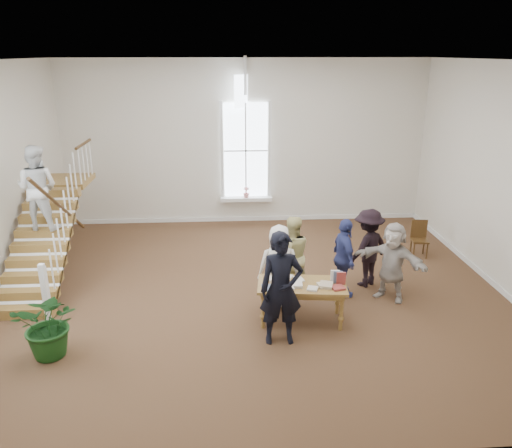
{
  "coord_description": "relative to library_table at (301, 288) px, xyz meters",
  "views": [
    {
      "loc": [
        -0.58,
        -9.24,
        4.64
      ],
      "look_at": [
        0.03,
        0.4,
        1.3
      ],
      "focal_mm": 35.0,
      "sensor_mm": 36.0,
      "label": 1
    }
  ],
  "objects": [
    {
      "name": "ground",
      "position": [
        -0.73,
        1.29,
        -0.65
      ],
      "size": [
        10.0,
        10.0,
        0.0
      ],
      "primitive_type": "plane",
      "color": "#4D311E",
      "rests_on": "ground"
    },
    {
      "name": "room_shell",
      "position": [
        -0.73,
        5.68,
        -0.25
      ],
      "size": [
        10.49,
        10.0,
        10.0
      ],
      "color": "silver",
      "rests_on": "ground"
    },
    {
      "name": "staircase",
      "position": [
        -5.08,
        2.03,
        0.97
      ],
      "size": [
        1.1,
        4.1,
        2.92
      ],
      "color": "brown",
      "rests_on": "ground"
    },
    {
      "name": "library_table",
      "position": [
        0.0,
        0.0,
        0.0
      ],
      "size": [
        1.65,
        0.96,
        0.79
      ],
      "rotation": [
        0.0,
        0.0,
        -0.11
      ],
      "color": "brown",
      "rests_on": "ground"
    },
    {
      "name": "police_officer",
      "position": [
        -0.44,
        -0.64,
        0.32
      ],
      "size": [
        0.72,
        0.48,
        1.95
      ],
      "primitive_type": "imported",
      "rotation": [
        0.0,
        0.0,
        0.02
      ],
      "color": "black",
      "rests_on": "ground"
    },
    {
      "name": "elderly_woman",
      "position": [
        -0.34,
        0.61,
        0.16
      ],
      "size": [
        0.8,
        0.53,
        1.62
      ],
      "primitive_type": "imported",
      "rotation": [
        0.0,
        0.0,
        3.16
      ],
      "color": "silver",
      "rests_on": "ground"
    },
    {
      "name": "person_yellow",
      "position": [
        -0.04,
        1.11,
        0.17
      ],
      "size": [
        0.87,
        0.71,
        1.64
      ],
      "primitive_type": "imported",
      "rotation": [
        0.0,
        0.0,
        3.27
      ],
      "color": "#D9D088",
      "rests_on": "ground"
    },
    {
      "name": "woman_cluster_a",
      "position": [
        0.98,
        0.96,
        0.15
      ],
      "size": [
        0.5,
        0.98,
        1.61
      ],
      "primitive_type": "imported",
      "rotation": [
        0.0,
        0.0,
        1.69
      ],
      "color": "#384287",
      "rests_on": "ground"
    },
    {
      "name": "woman_cluster_b",
      "position": [
        1.58,
        1.41,
        0.17
      ],
      "size": [
        1.23,
        1.11,
        1.65
      ],
      "primitive_type": "imported",
      "rotation": [
        0.0,
        0.0,
        3.74
      ],
      "color": "black",
      "rests_on": "ground"
    },
    {
      "name": "woman_cluster_c",
      "position": [
        1.88,
        0.76,
        0.14
      ],
      "size": [
        1.43,
        1.28,
        1.58
      ],
      "primitive_type": "imported",
      "rotation": [
        0.0,
        0.0,
        5.6
      ],
      "color": "beige",
      "rests_on": "ground"
    },
    {
      "name": "floor_plant",
      "position": [
        -4.13,
        -0.83,
        -0.08
      ],
      "size": [
        1.09,
        0.97,
        1.14
      ],
      "primitive_type": "imported",
      "rotation": [
        0.0,
        0.0,
        -0.09
      ],
      "color": "#133C13",
      "rests_on": "ground"
    },
    {
      "name": "side_chair",
      "position": [
        3.27,
        2.9,
        -0.18
      ],
      "size": [
        0.42,
        0.42,
        0.87
      ],
      "rotation": [
        0.0,
        0.0,
        -0.12
      ],
      "color": "#35220E",
      "rests_on": "ground"
    }
  ]
}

